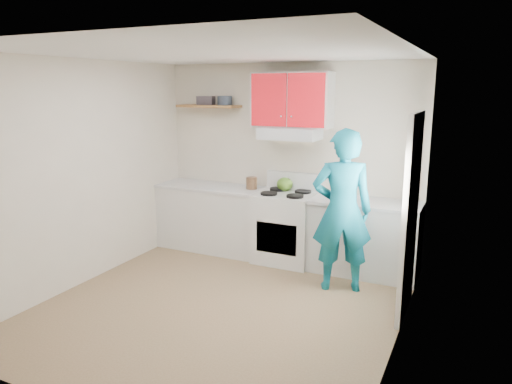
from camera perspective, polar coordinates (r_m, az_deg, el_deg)
The scene contains 21 objects.
floor at distance 5.25m, azimuth -4.16°, elevation -13.39°, with size 3.80×3.80×0.00m, color brown.
ceiling at distance 4.74m, azimuth -4.67°, elevation 16.21°, with size 3.60×3.80×0.04m, color white.
back_wall at distance 6.52m, azimuth 3.90°, elevation 3.71°, with size 3.60×0.04×2.60m, color beige.
front_wall at distance 3.37m, azimuth -20.67°, elevation -5.35°, with size 3.60×0.04×2.60m, color beige.
left_wall at distance 5.92m, azimuth -19.73°, elevation 2.12°, with size 0.04×3.80×2.60m, color beige.
right_wall at distance 4.26m, azimuth 17.17°, elevation -1.50°, with size 0.04×3.80×2.60m, color beige.
door at distance 5.00m, azimuth 17.88°, elevation -2.78°, with size 0.05×0.85×2.05m, color white.
door_glass at distance 4.91m, azimuth 17.89°, elevation 2.05°, with size 0.01×0.55×0.95m, color white.
counter_left at distance 6.88m, azimuth -5.23°, elevation -3.09°, with size 1.52×0.60×0.90m, color silver.
counter_right at distance 6.11m, azimuth 12.76°, elevation -5.36°, with size 1.32×0.60×0.90m, color silver.
stove at distance 6.37m, azimuth 3.55°, elevation -4.24°, with size 0.76×0.65×0.92m, color white.
range_hood at distance 6.23m, azimuth 4.06°, elevation 6.96°, with size 0.76×0.44×0.15m, color silver.
upper_cabinets at distance 6.26m, azimuth 4.31°, elevation 10.88°, with size 1.02×0.33×0.70m, color red.
shelf at distance 6.83m, azimuth -5.65°, elevation 10.13°, with size 0.90×0.30×0.04m, color brown.
books at distance 6.89m, azimuth -5.98°, elevation 10.79°, with size 0.23×0.16×0.12m, color #362F35.
tin at distance 6.74m, azimuth -3.74°, elevation 10.82°, with size 0.20×0.20×0.12m, color #333D4C.
kettle at distance 6.41m, azimuth 3.44°, elevation 0.94°, with size 0.22×0.22×0.18m, color #466F1F.
crock at distance 6.52m, azimuth -0.53°, elevation 0.97°, with size 0.15×0.15×0.18m, color brown.
cutting_board at distance 5.97m, azimuth 9.33°, elevation -1.07°, with size 0.33×0.24×0.02m, color olive.
silicone_mat at distance 5.96m, azimuth 17.57°, elevation -1.58°, with size 0.27×0.23×0.01m, color red.
person at distance 5.45m, azimuth 10.21°, elevation -2.22°, with size 0.68×0.44×1.85m, color #0E697E.
Camera 1 is at (2.35, -4.10, 2.28)m, focal length 33.60 mm.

